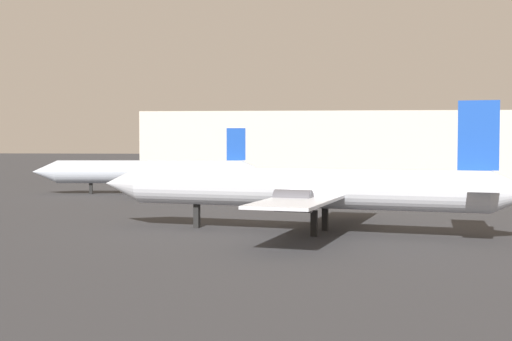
{
  "coord_description": "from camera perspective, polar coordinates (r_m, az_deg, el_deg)",
  "views": [
    {
      "loc": [
        4.04,
        -13.58,
        7.15
      ],
      "look_at": [
        -2.21,
        49.62,
        4.24
      ],
      "focal_mm": 50.66,
      "sensor_mm": 36.0,
      "label": 1
    }
  ],
  "objects": [
    {
      "name": "airplane_far_left",
      "position": [
        92.31,
        -8.26,
        -0.11
      ],
      "size": [
        29.89,
        18.62,
        8.35
      ],
      "rotation": [
        0.0,
        0.0,
        3.25
      ],
      "color": "#B2BCCC",
      "rests_on": "ground_plane"
    },
    {
      "name": "airplane_on_taxiway",
      "position": [
        54.23,
        3.99,
        -1.4
      ],
      "size": [
        33.38,
        23.81,
        9.72
      ],
      "rotation": [
        0.0,
        0.0,
        2.91
      ],
      "color": "silver",
      "rests_on": "ground_plane"
    },
    {
      "name": "terminal_building",
      "position": [
        128.31,
        10.13,
        1.94
      ],
      "size": [
        81.28,
        24.6,
        11.45
      ],
      "primitive_type": "cube",
      "color": "beige",
      "rests_on": "ground_plane"
    }
  ]
}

